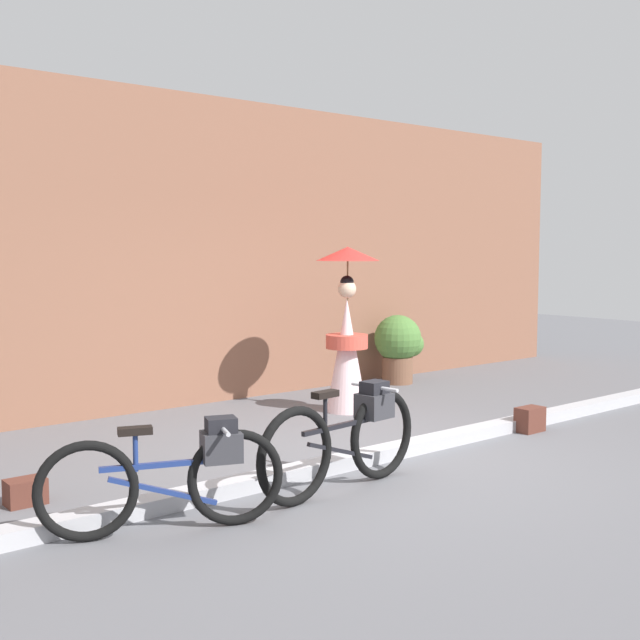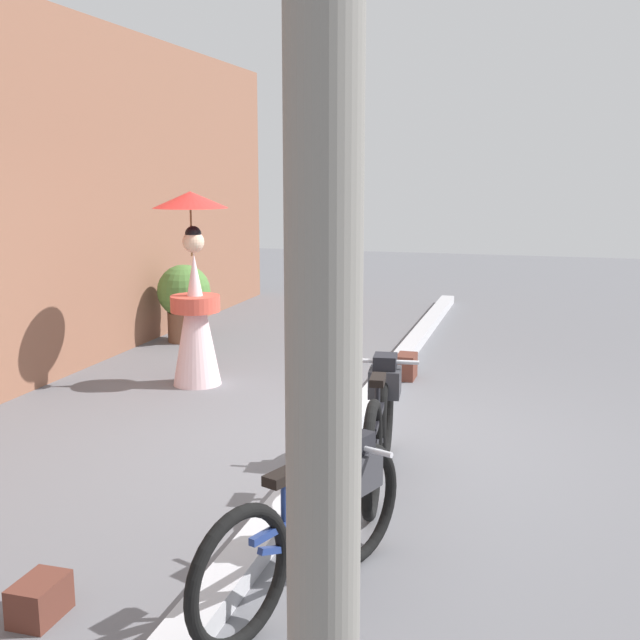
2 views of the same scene
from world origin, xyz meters
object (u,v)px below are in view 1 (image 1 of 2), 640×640
at_px(backpack_on_pavement, 530,419).
at_px(backpack_spare, 26,491).
at_px(bicycle_near_officer, 175,474).
at_px(potted_plant_by_door, 399,344).
at_px(bicycle_far_side, 347,436).
at_px(person_with_parasol, 347,332).

relative_size(backpack_on_pavement, backpack_spare, 1.08).
height_order(bicycle_near_officer, backpack_spare, bicycle_near_officer).
bearing_deg(bicycle_near_officer, potted_plant_by_door, 31.46).
bearing_deg(potted_plant_by_door, bicycle_far_side, -139.50).
bearing_deg(backpack_spare, bicycle_far_side, -30.16).
bearing_deg(bicycle_near_officer, backpack_spare, 116.20).
relative_size(bicycle_near_officer, backpack_spare, 5.56).
distance_m(bicycle_far_side, backpack_spare, 2.44).
bearing_deg(bicycle_far_side, backpack_on_pavement, 5.92).
bearing_deg(backpack_spare, backpack_on_pavement, -10.77).
bearing_deg(backpack_spare, potted_plant_by_door, 19.24).
xyz_separation_m(bicycle_far_side, backpack_on_pavement, (2.78, 0.29, -0.29)).
height_order(backpack_on_pavement, backpack_spare, backpack_on_pavement).
bearing_deg(bicycle_near_officer, person_with_parasol, 33.06).
xyz_separation_m(person_with_parasol, potted_plant_by_door, (1.85, 0.99, -0.38)).
relative_size(bicycle_far_side, person_with_parasol, 0.90).
height_order(bicycle_near_officer, person_with_parasol, person_with_parasol).
distance_m(bicycle_near_officer, person_with_parasol, 4.20).
xyz_separation_m(bicycle_near_officer, bicycle_far_side, (1.50, -0.01, 0.03)).
relative_size(person_with_parasol, potted_plant_by_door, 1.97).
bearing_deg(backpack_on_pavement, potted_plant_by_door, 70.38).
bearing_deg(bicycle_far_side, person_with_parasol, 48.91).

